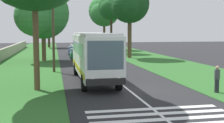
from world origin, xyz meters
TOP-DOWN VIEW (x-y plane):
  - ground at (0.00, 0.00)m, footprint 160.00×160.00m
  - grass_verge_left at (15.00, 8.20)m, footprint 120.00×8.00m
  - grass_verge_right at (15.00, -8.20)m, footprint 120.00×8.00m
  - centre_line at (15.00, 0.00)m, footprint 110.00×0.16m
  - coach_bus at (3.77, 1.80)m, footprint 11.16×2.62m
  - zebra_crossing at (-6.94, 0.00)m, footprint 4.05×6.80m
  - trailing_car_0 at (22.65, 1.73)m, footprint 4.30×1.78m
  - trailing_car_1 at (29.15, 1.62)m, footprint 4.30×1.78m
  - roadside_tree_left_0 at (51.96, 6.11)m, footprint 6.80×5.59m
  - roadside_tree_left_2 at (20.15, 6.35)m, footprint 7.97×6.75m
  - roadside_tree_right_0 at (41.77, -5.24)m, footprint 7.96×6.38m
  - roadside_tree_right_1 at (22.20, -5.65)m, footprint 6.73×5.56m
  - roadside_tree_right_2 at (32.34, -4.96)m, footprint 5.63×4.56m
  - utility_pole at (9.30, 4.84)m, footprint 0.24×1.40m
  - pedestrian at (-2.27, -5.20)m, footprint 0.34×0.34m

SIDE VIEW (x-z plane):
  - ground at x=0.00m, z-range 0.00..0.00m
  - zebra_crossing at x=-6.94m, z-range 0.00..0.01m
  - centre_line at x=15.00m, z-range 0.00..0.01m
  - grass_verge_left at x=15.00m, z-range 0.00..0.04m
  - grass_verge_right at x=15.00m, z-range 0.00..0.04m
  - trailing_car_0 at x=22.65m, z-range -0.05..1.38m
  - trailing_car_1 at x=29.15m, z-range -0.05..1.38m
  - pedestrian at x=-2.27m, z-range 0.06..1.75m
  - coach_bus at x=3.77m, z-range 0.28..4.01m
  - utility_pole at x=9.30m, z-range 0.18..8.47m
  - roadside_tree_left_2 at x=20.15m, z-range 1.25..10.70m
  - roadside_tree_right_1 at x=22.20m, z-range 2.31..12.78m
  - roadside_tree_right_0 at x=41.77m, z-range 2.19..13.30m
  - roadside_tree_right_2 at x=32.34m, z-range 2.72..12.98m
  - roadside_tree_left_0 at x=51.96m, z-range 2.46..13.26m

